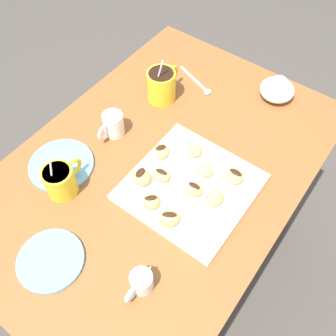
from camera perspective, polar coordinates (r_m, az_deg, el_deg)
The scene contains 28 objects.
ground_plane at distance 1.72m, azimuth -0.85°, elevation -14.40°, with size 8.00×8.00×0.00m, color #423D38.
dining_table at distance 1.16m, azimuth -1.22°, elevation -3.66°, with size 1.08×0.73×0.76m.
pastry_plate_square at distance 0.99m, azimuth 3.45°, elevation -2.88°, with size 0.31×0.31×0.02m, color white.
coffee_mug_yellow_left at distance 1.00m, azimuth -16.14°, elevation -1.76°, with size 0.12×0.08×0.13m.
coffee_mug_yellow_right at distance 1.18m, azimuth -0.96°, elevation 12.67°, with size 0.13×0.09×0.15m.
cream_pitcher_white at distance 1.10m, azimuth -8.42°, elevation 6.71°, with size 0.10×0.06×0.07m.
ice_cream_bowl at distance 1.24m, azimuth 16.39°, elevation 11.56°, with size 0.11×0.11×0.08m.
chocolate_sauce_pitcher at distance 0.86m, azimuth -4.13°, elevation -16.92°, with size 0.09×0.05×0.06m.
saucer_sky_left at distance 0.95m, azimuth -17.50°, elevation -13.31°, with size 0.16×0.16×0.01m, color #66A8DB.
saucer_sky_right at distance 1.08m, azimuth -15.99°, elevation 0.44°, with size 0.18×0.18×0.01m, color #66A8DB.
loose_spoon_near_saucer at distance 1.26m, azimuth 4.71°, elevation 12.73°, with size 0.07×0.15×0.01m.
beignet_0 at distance 1.00m, azimuth 5.61°, elevation -0.28°, with size 0.04×0.05×0.03m, color #E5B260.
beignet_1 at distance 1.04m, azimuth 4.00°, elevation 2.74°, with size 0.04×0.04×0.03m, color #E5B260.
beignet_2 at distance 1.00m, azimuth 10.19°, elevation -1.21°, with size 0.05×0.05×0.03m, color #E5B260.
chocolate_drizzle_2 at distance 0.99m, azimuth 10.34°, elevation -0.66°, with size 0.03×0.02×0.01m, color black.
beignet_3 at distance 1.03m, azimuth -1.09°, elevation 2.58°, with size 0.04×0.05×0.03m, color #E5B260.
chocolate_drizzle_3 at distance 1.02m, azimuth -1.11°, elevation 3.15°, with size 0.03×0.02×0.01m, color black.
beignet_4 at distance 0.98m, azimuth -1.01°, elevation -1.14°, with size 0.05×0.04×0.03m, color #E5B260.
chocolate_drizzle_4 at distance 0.97m, azimuth -1.02°, elevation -0.57°, with size 0.03×0.01×0.01m, color black.
beignet_5 at distance 0.91m, azimuth 0.18°, elevation -7.76°, with size 0.05×0.04×0.04m, color #E5B260.
chocolate_drizzle_5 at distance 0.90m, azimuth 0.19°, elevation -7.14°, with size 0.03×0.02×0.01m, color black.
beignet_6 at distance 0.98m, azimuth -3.97°, elevation -1.53°, with size 0.05×0.05×0.04m, color #E5B260.
chocolate_drizzle_6 at distance 0.96m, azimuth -4.04°, elevation -0.84°, with size 0.03×0.02×0.01m, color black.
beignet_7 at distance 0.95m, azimuth 7.14°, elevation -4.61°, with size 0.05×0.04×0.04m, color #E5B260.
beignet_8 at distance 0.94m, azimuth -2.61°, elevation -5.17°, with size 0.04×0.04×0.04m, color #E5B260.
chocolate_drizzle_8 at distance 0.92m, azimuth -2.66°, elevation -4.58°, with size 0.03×0.01×0.01m, color black.
beignet_9 at distance 0.96m, azimuth 3.98°, elevation -3.29°, with size 0.05×0.04×0.03m, color #E5B260.
chocolate_drizzle_9 at distance 0.95m, azimuth 4.04°, elevation -2.70°, with size 0.03×0.01×0.01m, color black.
Camera 1 is at (-0.47, -0.38, 1.60)m, focal length 39.86 mm.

